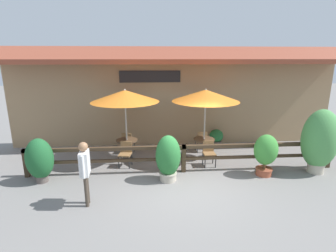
{
  "coord_description": "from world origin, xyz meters",
  "views": [
    {
      "loc": [
        -1.14,
        -7.13,
        3.8
      ],
      "look_at": [
        -0.5,
        1.38,
        1.54
      ],
      "focal_mm": 28.0,
      "sensor_mm": 36.0,
      "label": 1
    }
  ],
  "objects_px": {
    "chair_near_wallside": "(128,141)",
    "potted_plant_tall_tropical": "(266,152)",
    "dining_table_near": "(127,144)",
    "pedestrian": "(85,165)",
    "chair_near_streetside": "(126,153)",
    "chair_middle_streetside": "(209,152)",
    "potted_plant_entrance_palm": "(168,158)",
    "patio_umbrella_near": "(125,96)",
    "dining_table_middle": "(204,143)",
    "patio_umbrella_middle": "(206,96)",
    "potted_plant_small_flowering": "(40,159)",
    "chair_middle_wallside": "(201,140)",
    "potted_plant_corner_fern": "(320,140)",
    "potted_plant_broad_leaf": "(216,137)"
  },
  "relations": [
    {
      "from": "potted_plant_entrance_palm",
      "to": "patio_umbrella_near",
      "type": "bearing_deg",
      "value": 126.86
    },
    {
      "from": "chair_near_wallside",
      "to": "potted_plant_tall_tropical",
      "type": "xyz_separation_m",
      "value": [
        4.63,
        -2.38,
        0.29
      ]
    },
    {
      "from": "potted_plant_tall_tropical",
      "to": "potted_plant_entrance_palm",
      "type": "bearing_deg",
      "value": -177.35
    },
    {
      "from": "patio_umbrella_middle",
      "to": "potted_plant_entrance_palm",
      "type": "distance_m",
      "value": 2.87
    },
    {
      "from": "patio_umbrella_near",
      "to": "dining_table_middle",
      "type": "bearing_deg",
      "value": -2.15
    },
    {
      "from": "chair_near_streetside",
      "to": "chair_near_wallside",
      "type": "bearing_deg",
      "value": 101.58
    },
    {
      "from": "chair_near_streetside",
      "to": "patio_umbrella_middle",
      "type": "relative_size",
      "value": 0.33
    },
    {
      "from": "potted_plant_small_flowering",
      "to": "potted_plant_tall_tropical",
      "type": "height_order",
      "value": "potted_plant_small_flowering"
    },
    {
      "from": "potted_plant_tall_tropical",
      "to": "patio_umbrella_near",
      "type": "bearing_deg",
      "value": 159.29
    },
    {
      "from": "potted_plant_entrance_palm",
      "to": "dining_table_near",
      "type": "bearing_deg",
      "value": 126.86
    },
    {
      "from": "dining_table_middle",
      "to": "chair_near_streetside",
      "type": "bearing_deg",
      "value": -169.78
    },
    {
      "from": "chair_near_wallside",
      "to": "dining_table_middle",
      "type": "xyz_separation_m",
      "value": [
        2.95,
        -0.75,
        0.12
      ]
    },
    {
      "from": "chair_near_streetside",
      "to": "potted_plant_entrance_palm",
      "type": "xyz_separation_m",
      "value": [
        1.43,
        -1.25,
        0.26
      ]
    },
    {
      "from": "dining_table_middle",
      "to": "chair_middle_streetside",
      "type": "bearing_deg",
      "value": -86.42
    },
    {
      "from": "chair_near_wallside",
      "to": "potted_plant_small_flowering",
      "type": "height_order",
      "value": "potted_plant_small_flowering"
    },
    {
      "from": "chair_middle_streetside",
      "to": "potted_plant_broad_leaf",
      "type": "xyz_separation_m",
      "value": [
        0.78,
        2.0,
        -0.1
      ]
    },
    {
      "from": "chair_middle_streetside",
      "to": "potted_plant_tall_tropical",
      "type": "relative_size",
      "value": 0.63
    },
    {
      "from": "patio_umbrella_near",
      "to": "dining_table_middle",
      "type": "height_order",
      "value": "patio_umbrella_near"
    },
    {
      "from": "dining_table_middle",
      "to": "potted_plant_tall_tropical",
      "type": "xyz_separation_m",
      "value": [
        1.69,
        -1.63,
        0.18
      ]
    },
    {
      "from": "patio_umbrella_middle",
      "to": "chair_middle_wallside",
      "type": "height_order",
      "value": "patio_umbrella_middle"
    },
    {
      "from": "dining_table_near",
      "to": "pedestrian",
      "type": "height_order",
      "value": "pedestrian"
    },
    {
      "from": "patio_umbrella_near",
      "to": "pedestrian",
      "type": "relative_size",
      "value": 1.54
    },
    {
      "from": "patio_umbrella_near",
      "to": "dining_table_middle",
      "type": "xyz_separation_m",
      "value": [
        2.93,
        -0.11,
        -1.81
      ]
    },
    {
      "from": "dining_table_middle",
      "to": "pedestrian",
      "type": "xyz_separation_m",
      "value": [
        -3.74,
        -3.04,
        0.5
      ]
    },
    {
      "from": "chair_near_wallside",
      "to": "chair_middle_streetside",
      "type": "distance_m",
      "value": 3.32
    },
    {
      "from": "chair_middle_streetside",
      "to": "potted_plant_tall_tropical",
      "type": "bearing_deg",
      "value": -31.03
    },
    {
      "from": "chair_near_streetside",
      "to": "potted_plant_entrance_palm",
      "type": "distance_m",
      "value": 1.92
    },
    {
      "from": "dining_table_middle",
      "to": "potted_plant_tall_tropical",
      "type": "relative_size",
      "value": 0.58
    },
    {
      "from": "potted_plant_tall_tropical",
      "to": "potted_plant_entrance_palm",
      "type": "height_order",
      "value": "potted_plant_entrance_palm"
    },
    {
      "from": "potted_plant_tall_tropical",
      "to": "chair_near_streetside",
      "type": "bearing_deg",
      "value": 166.55
    },
    {
      "from": "dining_table_near",
      "to": "chair_middle_wallside",
      "type": "distance_m",
      "value": 3.03
    },
    {
      "from": "chair_near_streetside",
      "to": "dining_table_middle",
      "type": "distance_m",
      "value": 2.98
    },
    {
      "from": "dining_table_middle",
      "to": "dining_table_near",
      "type": "bearing_deg",
      "value": 177.85
    },
    {
      "from": "dining_table_middle",
      "to": "pedestrian",
      "type": "height_order",
      "value": "pedestrian"
    },
    {
      "from": "chair_near_wallside",
      "to": "potted_plant_entrance_palm",
      "type": "distance_m",
      "value": 2.92
    },
    {
      "from": "patio_umbrella_middle",
      "to": "pedestrian",
      "type": "xyz_separation_m",
      "value": [
        -3.74,
        -3.04,
        -1.31
      ]
    },
    {
      "from": "patio_umbrella_near",
      "to": "potted_plant_entrance_palm",
      "type": "relative_size",
      "value": 1.81
    },
    {
      "from": "dining_table_near",
      "to": "chair_middle_streetside",
      "type": "height_order",
      "value": "chair_middle_streetside"
    },
    {
      "from": "chair_middle_wallside",
      "to": "potted_plant_corner_fern",
      "type": "height_order",
      "value": "potted_plant_corner_fern"
    },
    {
      "from": "dining_table_middle",
      "to": "pedestrian",
      "type": "distance_m",
      "value": 4.85
    },
    {
      "from": "chair_middle_wallside",
      "to": "potted_plant_small_flowering",
      "type": "bearing_deg",
      "value": 19.5
    },
    {
      "from": "chair_middle_streetside",
      "to": "potted_plant_corner_fern",
      "type": "relative_size",
      "value": 0.4
    },
    {
      "from": "potted_plant_small_flowering",
      "to": "dining_table_near",
      "type": "bearing_deg",
      "value": 34.08
    },
    {
      "from": "patio_umbrella_middle",
      "to": "potted_plant_small_flowering",
      "type": "relative_size",
      "value": 1.89
    },
    {
      "from": "potted_plant_tall_tropical",
      "to": "potted_plant_corner_fern",
      "type": "distance_m",
      "value": 1.87
    },
    {
      "from": "chair_near_wallside",
      "to": "chair_middle_wallside",
      "type": "relative_size",
      "value": 1.0
    },
    {
      "from": "patio_umbrella_near",
      "to": "chair_near_streetside",
      "type": "height_order",
      "value": "patio_umbrella_near"
    },
    {
      "from": "dining_table_near",
      "to": "potted_plant_entrance_palm",
      "type": "relative_size",
      "value": 0.54
    },
    {
      "from": "dining_table_middle",
      "to": "potted_plant_broad_leaf",
      "type": "relative_size",
      "value": 1.06
    },
    {
      "from": "chair_near_streetside",
      "to": "chair_middle_streetside",
      "type": "height_order",
      "value": "same"
    }
  ]
}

